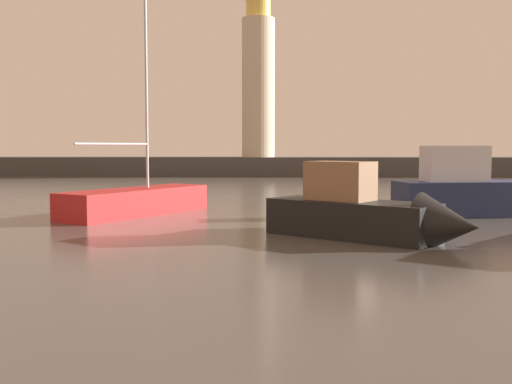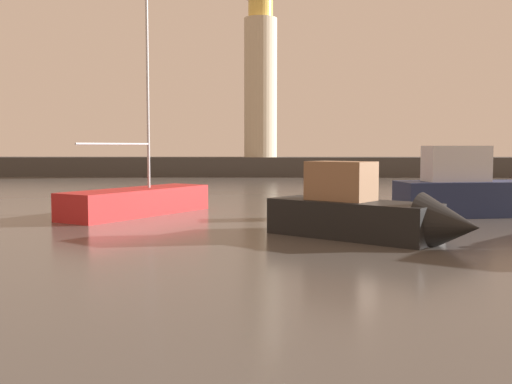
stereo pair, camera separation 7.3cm
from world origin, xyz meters
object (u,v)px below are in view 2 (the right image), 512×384
Objects in this scene: motorboat_1 at (375,215)px; sailboat_moored at (138,200)px; motorboat_0 at (493,193)px; lighthouse at (260,78)px.

motorboat_1 is 11.38m from sailboat_moored.
motorboat_0 is 9.27m from motorboat_1.
motorboat_1 is at bearing -131.71° from motorboat_0.
lighthouse is at bearing 107.49° from motorboat_0.
sailboat_moored is (-15.30, -0.14, -0.36)m from motorboat_0.
motorboat_1 is 0.56× the size of sailboat_moored.
motorboat_1 is (-6.17, -6.92, -0.18)m from motorboat_0.
motorboat_0 is at bearing -72.51° from lighthouse.
motorboat_1 is at bearing -83.59° from lighthouse.
lighthouse is 42.39m from motorboat_1.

